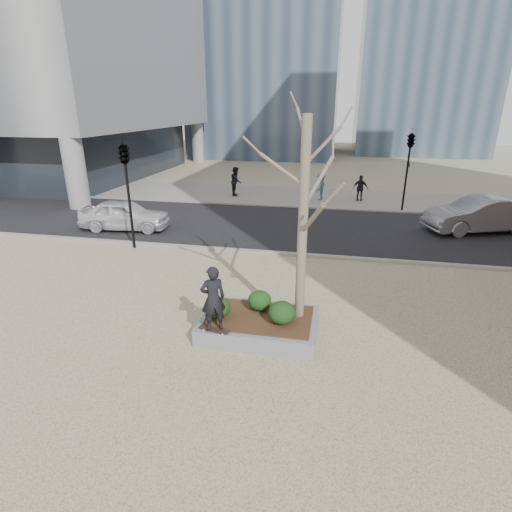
% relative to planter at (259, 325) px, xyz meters
% --- Properties ---
extents(ground, '(120.00, 120.00, 0.00)m').
position_rel_planter_xyz_m(ground, '(-1.00, 0.00, -0.23)').
color(ground, '#C1B58E').
rests_on(ground, ground).
extents(street, '(60.00, 8.00, 0.02)m').
position_rel_planter_xyz_m(street, '(-1.00, 10.00, -0.21)').
color(street, black).
rests_on(street, ground).
extents(far_sidewalk, '(60.00, 6.00, 0.02)m').
position_rel_planter_xyz_m(far_sidewalk, '(-1.00, 17.00, -0.21)').
color(far_sidewalk, gray).
rests_on(far_sidewalk, ground).
extents(planter, '(3.00, 2.00, 0.45)m').
position_rel_planter_xyz_m(planter, '(0.00, 0.00, 0.00)').
color(planter, gray).
rests_on(planter, ground).
extents(planter_mulch, '(2.70, 1.70, 0.04)m').
position_rel_planter_xyz_m(planter_mulch, '(0.00, 0.00, 0.25)').
color(planter_mulch, '#382314').
rests_on(planter_mulch, planter).
extents(sycamore_tree, '(2.80, 2.80, 6.60)m').
position_rel_planter_xyz_m(sycamore_tree, '(1.00, 0.30, 3.56)').
color(sycamore_tree, gray).
rests_on(sycamore_tree, planter_mulch).
extents(shrub_left, '(0.64, 0.64, 0.55)m').
position_rel_planter_xyz_m(shrub_left, '(-1.05, -0.23, 0.54)').
color(shrub_left, black).
rests_on(shrub_left, planter_mulch).
extents(shrub_middle, '(0.63, 0.63, 0.54)m').
position_rel_planter_xyz_m(shrub_middle, '(-0.07, 0.38, 0.53)').
color(shrub_middle, '#143510').
rests_on(shrub_middle, planter_mulch).
extents(shrub_right, '(0.68, 0.68, 0.58)m').
position_rel_planter_xyz_m(shrub_right, '(0.61, -0.21, 0.56)').
color(shrub_right, '#113714').
rests_on(shrub_right, planter_mulch).
extents(skateboard, '(0.80, 0.34, 0.08)m').
position_rel_planter_xyz_m(skateboard, '(-0.96, -0.88, 0.26)').
color(skateboard, black).
rests_on(skateboard, planter).
extents(skateboarder, '(0.72, 0.63, 1.65)m').
position_rel_planter_xyz_m(skateboarder, '(-0.96, -0.88, 1.12)').
color(skateboarder, black).
rests_on(skateboarder, skateboard).
extents(police_car, '(4.37, 2.17, 1.43)m').
position_rel_planter_xyz_m(police_car, '(-8.16, 7.95, 0.51)').
color(police_car, white).
rests_on(police_car, street).
extents(car_silver, '(5.26, 3.26, 1.64)m').
position_rel_planter_xyz_m(car_silver, '(8.43, 10.95, 0.61)').
color(car_silver, gray).
rests_on(car_silver, street).
extents(pedestrian_a, '(0.87, 1.03, 1.87)m').
position_rel_planter_xyz_m(pedestrian_a, '(-4.82, 16.61, 0.74)').
color(pedestrian_a, black).
rests_on(pedestrian_a, far_sidewalk).
extents(pedestrian_b, '(0.92, 1.22, 1.67)m').
position_rel_planter_xyz_m(pedestrian_b, '(0.73, 16.36, 0.64)').
color(pedestrian_b, '#415F76').
rests_on(pedestrian_b, far_sidewalk).
extents(pedestrian_c, '(1.01, 0.60, 1.60)m').
position_rel_planter_xyz_m(pedestrian_c, '(3.19, 16.52, 0.60)').
color(pedestrian_c, black).
rests_on(pedestrian_c, far_sidewalk).
extents(traffic_light_near, '(0.60, 2.48, 4.50)m').
position_rel_planter_xyz_m(traffic_light_near, '(-6.50, 5.60, 2.02)').
color(traffic_light_near, black).
rests_on(traffic_light_near, ground).
extents(traffic_light_far, '(0.60, 2.48, 4.50)m').
position_rel_planter_xyz_m(traffic_light_far, '(5.50, 14.60, 2.02)').
color(traffic_light_far, black).
rests_on(traffic_light_far, ground).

